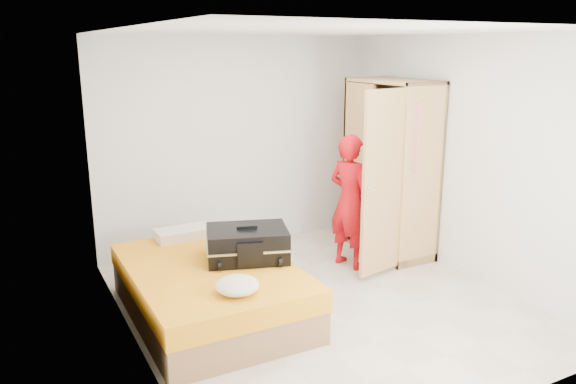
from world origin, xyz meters
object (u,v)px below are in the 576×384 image
person (350,201)px  round_cushion (237,285)px  suitcase (247,244)px  wardrobe (389,173)px  bed (211,290)px

person → round_cushion: 2.18m
suitcase → person: bearing=35.2°
wardrobe → person: 0.71m
wardrobe → suitcase: (-2.12, -0.59, -0.35)m
person → suitcase: size_ratio=1.69×
wardrobe → round_cushion: 2.85m
bed → wardrobe: 2.68m
bed → round_cushion: round_cushion is taller
person → round_cushion: (-1.86, -1.12, -0.20)m
wardrobe → round_cushion: size_ratio=5.79×
wardrobe → suitcase: 2.23m
suitcase → round_cushion: suitcase is taller
bed → round_cushion: 0.75m
suitcase → round_cushion: (-0.39, -0.68, -0.08)m
person → round_cushion: size_ratio=4.24×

